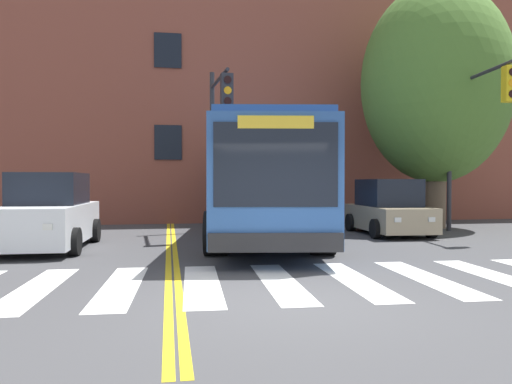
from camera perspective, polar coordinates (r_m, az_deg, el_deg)
name	(u,v)px	position (r m, az deg, el deg)	size (l,w,h in m)	color
ground_plane	(289,300)	(7.38, 3.74, -12.26)	(120.00, 120.00, 0.00)	#424244
crosswalk	(280,282)	(8.67, 2.74, -10.21)	(13.97, 4.07, 0.01)	white
lane_line_yellow_inner	(168,221)	(22.36, -9.98, -3.24)	(0.12, 36.00, 0.01)	gold
lane_line_yellow_outer	(172,221)	(22.36, -9.57, -3.24)	(0.12, 36.00, 0.01)	gold
city_bus	(263,180)	(15.31, 0.83, 1.33)	(4.36, 12.38, 3.20)	#2D5699
car_white_near_lane	(49,215)	(13.83, -22.57, -2.40)	(2.15, 4.44, 1.95)	white
car_tan_far_lane	(388,209)	(16.87, 14.88, -1.91)	(2.11, 3.92, 1.80)	tan
car_grey_behind_bus	(226,199)	(26.05, -3.40, -0.78)	(2.21, 4.42, 1.84)	slate
traffic_light_near_corner	(472,120)	(17.44, 23.47, 7.59)	(0.60, 3.79, 5.48)	#28282D
traffic_light_overhead	(218,123)	(15.92, -4.38, 7.84)	(0.45, 2.90, 5.41)	#28282D
street_tree_curbside_large	(436,84)	(20.01, 19.89, 11.55)	(6.30, 6.04, 9.05)	brown
building_facade	(168,76)	(24.18, -10.04, 12.91)	(42.49, 6.31, 13.27)	brown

